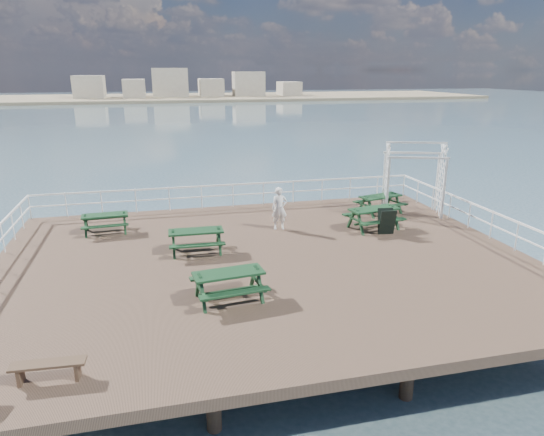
{
  "coord_description": "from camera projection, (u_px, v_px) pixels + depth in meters",
  "views": [
    {
      "loc": [
        -3.41,
        -15.1,
        6.19
      ],
      "look_at": [
        0.5,
        1.07,
        1.1
      ],
      "focal_mm": 32.0,
      "sensor_mm": 36.0,
      "label": 1
    }
  ],
  "objects": [
    {
      "name": "picnic_table_c",
      "position": [
        380.0,
        200.0,
        21.72
      ],
      "size": [
        2.25,
        1.99,
        0.93
      ],
      "rotation": [
        0.0,
        0.0,
        0.26
      ],
      "color": "#12321A",
      "rests_on": "ground"
    },
    {
      "name": "sea_backdrop",
      "position": [
        206.0,
        94.0,
        144.2
      ],
      "size": [
        300.0,
        300.0,
        9.2
      ],
      "color": "#405E6C",
      "rests_on": "ground"
    },
    {
      "name": "picnic_table_d",
      "position": [
        229.0,
        280.0,
        13.47
      ],
      "size": [
        2.11,
        1.78,
        0.95
      ],
      "rotation": [
        0.0,
        0.0,
        0.11
      ],
      "color": "#12321A",
      "rests_on": "ground"
    },
    {
      "name": "trellis_arbor",
      "position": [
        413.0,
        182.0,
        21.44
      ],
      "size": [
        2.9,
        2.16,
        3.22
      ],
      "rotation": [
        0.0,
        0.0,
        -0.34
      ],
      "color": "white",
      "rests_on": "ground"
    },
    {
      "name": "picnic_table_b",
      "position": [
        196.0,
        236.0,
        17.04
      ],
      "size": [
        1.93,
        1.57,
        0.92
      ],
      "rotation": [
        0.0,
        0.0,
        -0.02
      ],
      "color": "#12321A",
      "rests_on": "ground"
    },
    {
      "name": "ground",
      "position": [
        265.0,
        262.0,
        16.66
      ],
      "size": [
        18.0,
        14.0,
        0.3
      ],
      "primitive_type": "cube",
      "color": "brown",
      "rests_on": "ground"
    },
    {
      "name": "flat_bench_near",
      "position": [
        48.0,
        367.0,
        9.99
      ],
      "size": [
        1.51,
        0.44,
        0.43
      ],
      "rotation": [
        0.0,
        0.0,
        -0.06
      ],
      "color": "brown",
      "rests_on": "ground"
    },
    {
      "name": "sandwich_board",
      "position": [
        386.0,
        222.0,
        18.94
      ],
      "size": [
        0.67,
        0.53,
        1.03
      ],
      "rotation": [
        0.0,
        0.0,
        -0.11
      ],
      "color": "black",
      "rests_on": "ground"
    },
    {
      "name": "picnic_table_a",
      "position": [
        105.0,
        219.0,
        19.13
      ],
      "size": [
        1.82,
        1.5,
        0.85
      ],
      "rotation": [
        0.0,
        0.0,
        0.06
      ],
      "color": "#12321A",
      "rests_on": "ground"
    },
    {
      "name": "person",
      "position": [
        279.0,
        208.0,
        19.48
      ],
      "size": [
        0.65,
        0.45,
        1.72
      ],
      "primitive_type": "imported",
      "rotation": [
        0.0,
        0.0,
        -0.07
      ],
      "color": "white",
      "rests_on": "ground"
    },
    {
      "name": "railing",
      "position": [
        249.0,
        214.0,
        18.73
      ],
      "size": [
        17.77,
        13.76,
        1.1
      ],
      "color": "white",
      "rests_on": "ground"
    },
    {
      "name": "picnic_table_e",
      "position": [
        374.0,
        214.0,
        19.56
      ],
      "size": [
        2.26,
        1.94,
        0.98
      ],
      "rotation": [
        0.0,
        0.0,
        0.17
      ],
      "color": "#12321A",
      "rests_on": "ground"
    }
  ]
}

